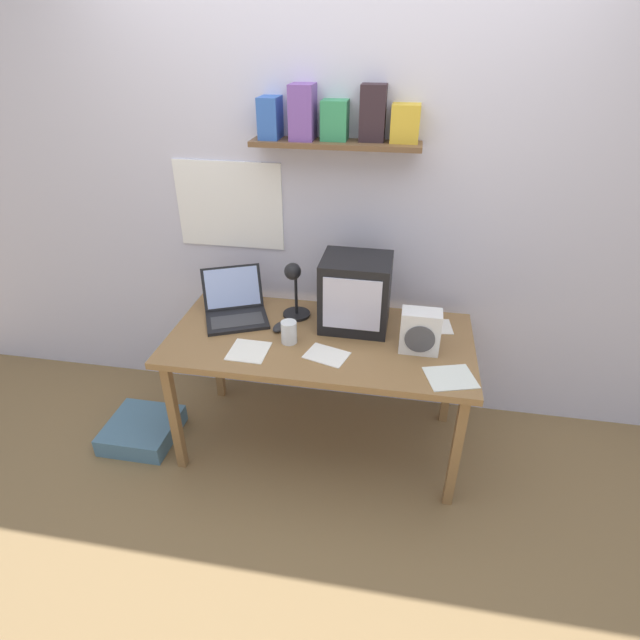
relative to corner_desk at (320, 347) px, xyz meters
name	(u,v)px	position (x,y,z in m)	size (l,w,h in m)	color
ground_plane	(320,440)	(0.00, 0.00, -0.65)	(12.00, 12.00, 0.00)	olive
back_wall	(336,195)	(0.00, 0.49, 0.65)	(5.60, 0.24, 2.60)	silver
corner_desk	(320,347)	(0.00, 0.00, 0.00)	(1.55, 0.75, 0.72)	olive
crt_monitor	(356,293)	(0.16, 0.15, 0.25)	(0.35, 0.31, 0.38)	black
laptop	(235,306)	(-0.49, 0.14, 0.12)	(0.43, 0.44, 0.24)	black
desk_lamp	(294,286)	(-0.17, 0.16, 0.25)	(0.15, 0.17, 0.33)	black
juice_glass	(289,333)	(-0.14, -0.07, 0.11)	(0.08, 0.08, 0.12)	white
space_heater	(420,331)	(0.49, -0.04, 0.17)	(0.19, 0.12, 0.22)	white
computer_mouse	(280,327)	(-0.22, 0.03, 0.08)	(0.08, 0.12, 0.03)	#232326
loose_paper_near_monitor	(450,378)	(0.64, -0.24, 0.06)	(0.26, 0.24, 0.00)	white
loose_paper_near_laptop	(427,326)	(0.54, 0.20, 0.06)	(0.27, 0.18, 0.00)	white
printed_handout	(327,355)	(0.06, -0.16, 0.06)	(0.23, 0.20, 0.00)	white
open_notebook	(249,351)	(-0.32, -0.19, 0.06)	(0.19, 0.20, 0.00)	white
floor_cushion	(142,430)	(-1.03, -0.15, -0.60)	(0.39, 0.39, 0.11)	teal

